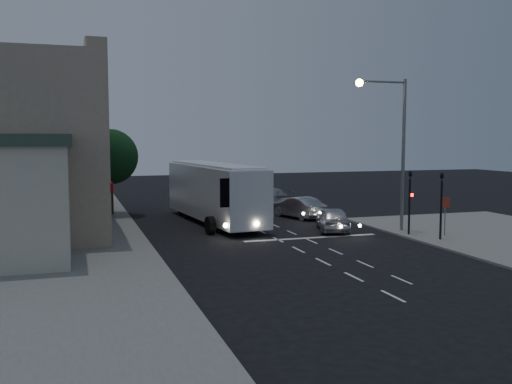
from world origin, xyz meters
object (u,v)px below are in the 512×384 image
object	(u,v)px
car_suv	(333,219)
tour_bus	(214,191)
street_tree	(110,154)
traffic_signal_side	(441,198)
regulatory_sign	(446,210)
car_sedan_a	(298,207)
traffic_signal_main	(410,195)
car_sedan_c	(243,191)
streetlight	(394,137)
car_sedan_b	(267,198)

from	to	relation	value
car_suv	tour_bus	bearing A→B (deg)	-24.31
tour_bus	street_tree	bearing A→B (deg)	132.79
traffic_signal_side	regulatory_sign	xyz separation A→B (m)	(1.00, 0.96, -0.82)
car_sedan_a	traffic_signal_main	distance (m)	9.76
tour_bus	car_sedan_a	size ratio (longest dim) A/B	2.86
car_suv	car_sedan_c	xyz separation A→B (m)	(-0.11, 18.75, 0.08)
tour_bus	car_sedan_a	bearing A→B (deg)	-1.71
streetlight	street_tree	xyz separation A→B (m)	(-15.55, 12.82, -1.23)
car_suv	regulatory_sign	xyz separation A→B (m)	(5.09, -4.04, 0.85)
car_sedan_b	street_tree	xyz separation A→B (m)	(-12.43, -1.20, 3.68)
traffic_signal_side	car_suv	bearing A→B (deg)	129.27
car_sedan_a	street_tree	distance (m)	14.10
streetlight	street_tree	bearing A→B (deg)	140.49
traffic_signal_main	car_suv	bearing A→B (deg)	138.27
car_sedan_b	streetlight	size ratio (longest dim) A/B	0.62
car_sedan_b	street_tree	bearing A→B (deg)	-0.60
car_sedan_c	car_sedan_a	bearing A→B (deg)	108.30
streetlight	street_tree	distance (m)	20.19
traffic_signal_main	car_sedan_a	bearing A→B (deg)	109.74
car_suv	car_sedan_b	xyz separation A→B (m)	(0.02, 12.42, 0.07)
car_sedan_a	streetlight	size ratio (longest dim) A/B	0.51
car_sedan_c	streetlight	distance (m)	21.19
car_suv	car_sedan_a	distance (m)	6.03
car_sedan_c	traffic_signal_side	distance (m)	24.17
traffic_signal_main	tour_bus	bearing A→B (deg)	137.66
car_suv	street_tree	size ratio (longest dim) A/B	0.71
traffic_signal_side	streetlight	bearing A→B (deg)	105.70
tour_bus	car_suv	size ratio (longest dim) A/B	3.00
car_sedan_a	car_sedan_b	world-z (taller)	car_sedan_b
car_suv	traffic_signal_main	size ratio (longest dim) A/B	1.07
traffic_signal_main	car_sedan_b	bearing A→B (deg)	102.32
tour_bus	streetlight	xyz separation A→B (m)	(9.21, -7.20, 3.59)
car_sedan_b	traffic_signal_main	xyz separation A→B (m)	(3.37, -15.45, 1.61)
traffic_signal_side	street_tree	size ratio (longest dim) A/B	0.66
car_sedan_a	car_suv	bearing A→B (deg)	72.66
car_sedan_c	car_sedan_b	bearing A→B (deg)	108.31
car_suv	street_tree	distance (m)	17.15
street_tree	streetlight	bearing A→B (deg)	-39.51
car_suv	car_sedan_a	world-z (taller)	car_sedan_a
regulatory_sign	traffic_signal_side	bearing A→B (deg)	-136.08
traffic_signal_side	car_sedan_a	bearing A→B (deg)	109.69
car_suv	streetlight	world-z (taller)	streetlight
traffic_signal_main	car_sedan_c	bearing A→B (deg)	99.13
car_sedan_c	car_suv	bearing A→B (deg)	107.50
car_sedan_b	traffic_signal_main	distance (m)	15.89
tour_bus	traffic_signal_main	distance (m)	12.80
traffic_signal_side	streetlight	distance (m)	4.84
tour_bus	car_sedan_b	size ratio (longest dim) A/B	2.34
car_suv	traffic_signal_main	bearing A→B (deg)	156.63
car_sedan_a	car_sedan_b	xyz separation A→B (m)	(-0.13, 6.40, 0.06)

